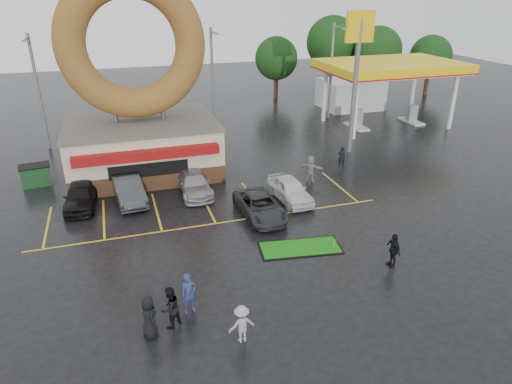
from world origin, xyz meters
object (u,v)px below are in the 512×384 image
object	(u,v)px
shell_sign	(357,57)
gas_station	(372,80)
streetlight_left	(38,91)
car_white	(290,189)
donut_shop	(139,109)
car_dgrey	(128,189)
car_black	(80,195)
car_silver	(194,183)
person_blue	(189,294)
putting_green	(300,248)
person_cameraman	(393,250)
streetlight_mid	(213,78)
streetlight_right	(332,69)
car_grey	(260,206)
dumpster	(36,176)

from	to	relation	value
shell_sign	gas_station	bearing A→B (deg)	51.93
streetlight_left	car_white	size ratio (longest dim) A/B	2.15
donut_shop	car_dgrey	size ratio (longest dim) A/B	2.92
streetlight_left	car_dgrey	size ratio (longest dim) A/B	1.95
gas_station	car_black	distance (m)	30.29
car_dgrey	car_white	distance (m)	9.98
car_silver	person_blue	xyz separation A→B (m)	(-2.38, -11.59, 0.23)
gas_station	putting_green	bearing A→B (deg)	-127.61
person_cameraman	shell_sign	bearing A→B (deg)	158.18
streetlight_mid	person_cameraman	distance (m)	24.66
shell_sign	car_white	distance (m)	12.49
shell_sign	streetlight_right	bearing A→B (deg)	73.17
car_grey	streetlight_left	bearing A→B (deg)	125.19
streetlight_left	car_white	bearing A→B (deg)	-44.66
streetlight_mid	streetlight_right	size ratio (longest dim) A/B	1.00
streetlight_left	streetlight_right	xyz separation A→B (m)	(26.00, 2.00, 0.00)
streetlight_right	putting_green	bearing A→B (deg)	-119.18
putting_green	car_white	bearing A→B (deg)	73.71
streetlight_mid	car_black	world-z (taller)	streetlight_mid
shell_sign	streetlight_mid	bearing A→B (deg)	135.27
streetlight_left	gas_station	bearing A→B (deg)	1.95
shell_sign	car_grey	size ratio (longest dim) A/B	2.31
streetlight_right	car_grey	bearing A→B (deg)	-125.97
streetlight_mid	car_dgrey	xyz separation A→B (m)	(-8.43, -12.92, -4.02)
gas_station	putting_green	size ratio (longest dim) A/B	3.13
donut_shop	dumpster	size ratio (longest dim) A/B	7.50
car_dgrey	car_silver	bearing A→B (deg)	-7.91
car_grey	car_white	distance (m)	2.88
streetlight_left	car_grey	xyz separation A→B (m)	(12.64, -16.42, -4.15)
streetlight_left	streetlight_right	bearing A→B (deg)	4.40
car_grey	putting_green	size ratio (longest dim) A/B	1.05
streetlight_left	putting_green	bearing A→B (deg)	-56.58
car_black	person_blue	world-z (taller)	person_blue
car_black	putting_green	world-z (taller)	car_black
donut_shop	streetlight_mid	xyz separation A→B (m)	(7.00, 7.95, 0.32)
streetlight_mid	person_cameraman	world-z (taller)	streetlight_mid
car_black	person_blue	bearing A→B (deg)	-64.63
car_silver	dumpster	size ratio (longest dim) A/B	2.55
gas_station	person_blue	distance (m)	33.64
shell_sign	streetlight_mid	world-z (taller)	shell_sign
shell_sign	person_cameraman	size ratio (longest dim) A/B	6.25
car_white	person_blue	bearing A→B (deg)	-136.51
person_blue	donut_shop	bearing A→B (deg)	76.30
streetlight_mid	gas_station	bearing A→B (deg)	0.08
gas_station	car_grey	world-z (taller)	gas_station
streetlight_left	car_grey	size ratio (longest dim) A/B	1.96
car_dgrey	streetlight_left	bearing A→B (deg)	108.57
car_grey	dumpster	xyz separation A→B (m)	(-12.78, 8.92, 0.01)
streetlight_right	car_dgrey	size ratio (longest dim) A/B	1.95
donut_shop	streetlight_left	bearing A→B (deg)	135.22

